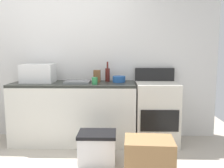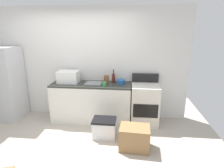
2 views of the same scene
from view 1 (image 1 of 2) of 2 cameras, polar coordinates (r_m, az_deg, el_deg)
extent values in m
cube|color=silver|center=(4.03, -12.36, 6.60)|extent=(5.00, 0.10, 2.60)
cube|color=silver|center=(3.75, -8.75, -6.84)|extent=(1.80, 0.60, 0.86)
cube|color=#2D302B|center=(3.66, -8.89, 0.00)|extent=(1.80, 0.60, 0.04)
cube|color=silver|center=(3.73, 10.17, -6.62)|extent=(0.60, 0.60, 0.90)
cube|color=black|center=(3.45, 10.94, -8.35)|extent=(0.52, 0.02, 0.30)
cube|color=black|center=(3.89, 9.77, 2.20)|extent=(0.60, 0.08, 0.20)
cube|color=white|center=(3.81, -16.69, 2.41)|extent=(0.46, 0.34, 0.27)
cube|color=slate|center=(3.61, -7.95, 0.48)|extent=(0.36, 0.32, 0.03)
cylinder|color=#591E19|center=(3.75, -1.04, 2.11)|extent=(0.07, 0.07, 0.20)
cylinder|color=#591E19|center=(3.74, -1.05, 4.40)|extent=(0.03, 0.03, 0.10)
cylinder|color=#338C4C|center=(3.43, -4.01, 0.73)|extent=(0.08, 0.08, 0.10)
cube|color=brown|center=(3.67, -3.48, 1.83)|extent=(0.10, 0.10, 0.18)
cylinder|color=#2659A5|center=(3.67, 1.62, 1.13)|extent=(0.19, 0.19, 0.09)
cube|color=olive|center=(2.83, 8.51, -16.45)|extent=(0.55, 0.42, 0.42)
cube|color=silver|center=(3.13, -3.45, -14.77)|extent=(0.44, 0.34, 0.34)
cube|color=black|center=(3.06, -3.48, -11.47)|extent=(0.46, 0.36, 0.04)
camera|label=2|loc=(0.82, 151.90, 49.76)|focal=29.68mm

